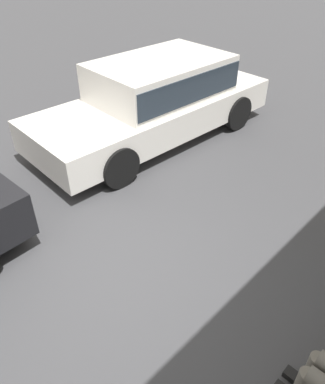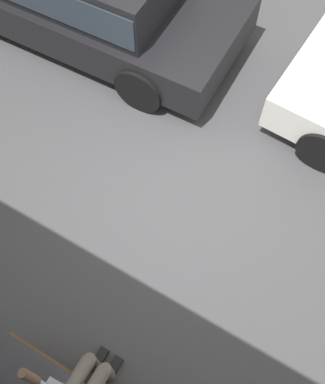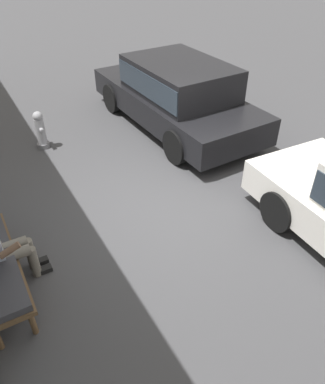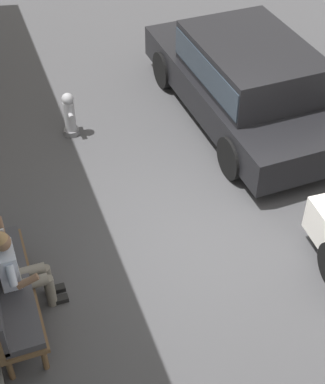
% 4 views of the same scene
% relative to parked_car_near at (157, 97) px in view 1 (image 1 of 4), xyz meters
% --- Properties ---
extents(ground_plane, '(60.00, 60.00, 0.00)m').
position_rel_parked_car_near_xyz_m(ground_plane, '(2.90, 1.90, -0.77)').
color(ground_plane, '#424244').
extents(parked_car_near, '(4.64, 1.98, 1.41)m').
position_rel_parked_car_near_xyz_m(parked_car_near, '(0.00, 0.00, 0.00)').
color(parked_car_near, white).
rests_on(parked_car_near, ground_plane).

